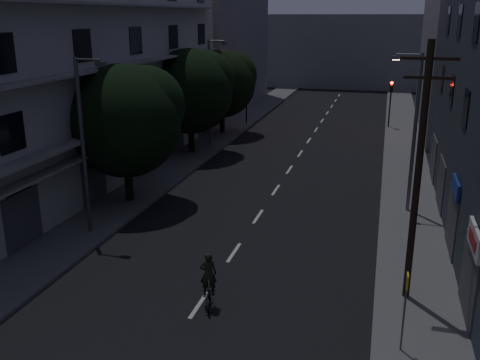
% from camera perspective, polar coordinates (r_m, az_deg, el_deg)
% --- Properties ---
extents(ground, '(160.00, 160.00, 0.00)m').
position_cam_1_polar(ground, '(36.26, 5.42, 1.32)').
color(ground, black).
rests_on(ground, ground).
extents(sidewalk_left, '(3.00, 90.00, 0.15)m').
position_cam_1_polar(sidewalk_left, '(38.18, -5.73, 2.23)').
color(sidewalk_left, '#565659').
rests_on(sidewalk_left, ground).
extents(sidewalk_right, '(3.00, 90.00, 0.15)m').
position_cam_1_polar(sidewalk_right, '(35.80, 17.32, 0.51)').
color(sidewalk_right, '#565659').
rests_on(sidewalk_right, ground).
extents(lane_markings, '(0.15, 60.50, 0.01)m').
position_cam_1_polar(lane_markings, '(42.24, 6.91, 3.55)').
color(lane_markings, beige).
rests_on(lane_markings, ground).
extents(building_left, '(7.00, 36.00, 14.00)m').
position_cam_1_polar(building_left, '(32.82, -18.05, 11.34)').
color(building_left, '#B0B0AB').
rests_on(building_left, ground).
extents(building_far_left, '(6.00, 20.00, 16.00)m').
position_cam_1_polar(building_far_left, '(60.14, -2.06, 15.38)').
color(building_far_left, slate).
rests_on(building_far_left, ground).
extents(building_far_right, '(6.00, 20.00, 13.00)m').
position_cam_1_polar(building_far_right, '(51.88, 22.59, 12.18)').
color(building_far_right, slate).
rests_on(building_far_right, ground).
extents(building_far_end, '(24.00, 8.00, 10.00)m').
position_cam_1_polar(building_far_end, '(79.77, 11.36, 13.35)').
color(building_far_end, slate).
rests_on(building_far_end, ground).
extents(tree_near, '(5.99, 5.99, 7.39)m').
position_cam_1_polar(tree_near, '(28.87, -12.06, 6.64)').
color(tree_near, black).
rests_on(tree_near, sidewalk_left).
extents(tree_mid, '(6.11, 6.11, 7.52)m').
position_cam_1_polar(tree_mid, '(39.11, -5.23, 9.74)').
color(tree_mid, black).
rests_on(tree_mid, sidewalk_left).
extents(tree_far, '(5.65, 5.65, 6.98)m').
position_cam_1_polar(tree_far, '(45.86, -1.86, 10.48)').
color(tree_far, black).
rests_on(tree_far, sidewalk_left).
extents(traffic_signal_far_right, '(0.28, 0.37, 4.10)m').
position_cam_1_polar(traffic_signal_far_right, '(50.17, 15.79, 8.79)').
color(traffic_signal_far_right, black).
rests_on(traffic_signal_far_right, sidewalk_right).
extents(traffic_signal_far_left, '(0.28, 0.37, 4.10)m').
position_cam_1_polar(traffic_signal_far_left, '(50.32, 0.69, 9.44)').
color(traffic_signal_far_left, black).
rests_on(traffic_signal_far_left, sidewalk_left).
extents(street_lamp_left_near, '(1.51, 0.25, 8.00)m').
position_cam_1_polar(street_lamp_left_near, '(24.87, -16.24, 4.28)').
color(street_lamp_left_near, '#525259').
rests_on(street_lamp_left_near, sidewalk_left).
extents(street_lamp_right, '(1.51, 0.25, 8.00)m').
position_cam_1_polar(street_lamp_right, '(28.06, 17.96, 5.53)').
color(street_lamp_right, slate).
rests_on(street_lamp_right, sidewalk_right).
extents(street_lamp_left_far, '(1.51, 0.25, 8.00)m').
position_cam_1_polar(street_lamp_left_far, '(41.26, -3.11, 9.82)').
color(street_lamp_left_far, '#5A5E62').
rests_on(street_lamp_left_far, sidewalk_left).
extents(utility_pole, '(1.80, 0.24, 9.00)m').
position_cam_1_polar(utility_pole, '(18.91, 18.49, 0.97)').
color(utility_pole, black).
rests_on(utility_pole, sidewalk_right).
extents(bus_stop_sign, '(0.06, 0.35, 2.52)m').
position_cam_1_polar(bus_stop_sign, '(16.80, 17.24, -11.97)').
color(bus_stop_sign, '#595B60').
rests_on(bus_stop_sign, sidewalk_right).
extents(cyclist, '(1.04, 1.71, 2.05)m').
position_cam_1_polar(cyclist, '(19.17, -3.37, -11.43)').
color(cyclist, black).
rests_on(cyclist, ground).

